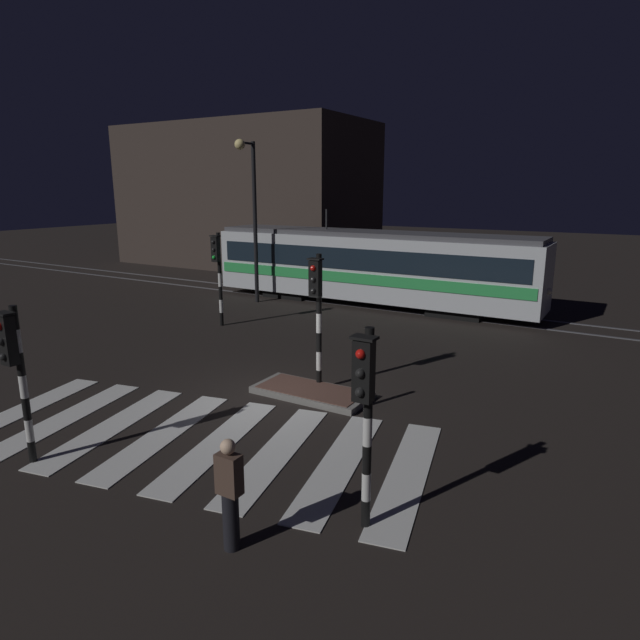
# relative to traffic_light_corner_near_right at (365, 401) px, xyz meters

# --- Properties ---
(ground_plane) EXTENTS (120.00, 120.00, 0.00)m
(ground_plane) POSITION_rel_traffic_light_corner_near_right_xyz_m (-4.46, 3.45, -2.09)
(ground_plane) COLOR black
(rail_near) EXTENTS (80.00, 0.12, 0.03)m
(rail_near) POSITION_rel_traffic_light_corner_near_right_xyz_m (-4.46, 14.36, -2.08)
(rail_near) COLOR #59595E
(rail_near) RESTS_ON ground
(rail_far) EXTENTS (80.00, 0.12, 0.03)m
(rail_far) POSITION_rel_traffic_light_corner_near_right_xyz_m (-4.46, 15.79, -2.08)
(rail_far) COLOR #59595E
(rail_far) RESTS_ON ground
(crosswalk_zebra) EXTENTS (10.45, 6.27, 0.02)m
(crosswalk_zebra) POSITION_rel_traffic_light_corner_near_right_xyz_m (-4.46, 0.94, -2.08)
(crosswalk_zebra) COLOR silver
(crosswalk_zebra) RESTS_ON ground
(traffic_island) EXTENTS (2.94, 1.30, 0.18)m
(traffic_island) POSITION_rel_traffic_light_corner_near_right_xyz_m (-3.58, 4.32, -2.00)
(traffic_island) COLOR slate
(traffic_island) RESTS_ON ground
(traffic_light_corner_near_right) EXTENTS (0.36, 0.42, 3.17)m
(traffic_light_corner_near_right) POSITION_rel_traffic_light_corner_near_right_xyz_m (0.00, 0.00, 0.00)
(traffic_light_corner_near_right) COLOR black
(traffic_light_corner_near_right) RESTS_ON ground
(traffic_light_corner_far_left) EXTENTS (0.36, 0.42, 3.50)m
(traffic_light_corner_far_left) POSITION_rel_traffic_light_corner_near_right_xyz_m (-10.28, 8.65, 0.22)
(traffic_light_corner_far_left) COLOR black
(traffic_light_corner_far_left) RESTS_ON ground
(traffic_light_median_centre) EXTENTS (0.36, 0.42, 3.51)m
(traffic_light_median_centre) POSITION_rel_traffic_light_corner_near_right_xyz_m (-3.67, 4.77, 0.22)
(traffic_light_median_centre) COLOR black
(traffic_light_median_centre) RESTS_ON ground
(traffic_light_kerb_mid_left) EXTENTS (0.36, 0.42, 3.05)m
(traffic_light_kerb_mid_left) POSITION_rel_traffic_light_corner_near_right_xyz_m (-6.34, -1.40, -0.08)
(traffic_light_kerb_mid_left) COLOR black
(traffic_light_kerb_mid_left) RESTS_ON ground
(street_lamp_trackside_left) EXTENTS (0.44, 1.21, 7.06)m
(street_lamp_trackside_left) POSITION_rel_traffic_light_corner_near_right_xyz_m (-11.81, 12.72, 2.40)
(street_lamp_trackside_left) COLOR black
(street_lamp_trackside_left) RESTS_ON ground
(tram) EXTENTS (14.97, 2.58, 4.15)m
(tram) POSITION_rel_traffic_light_corner_near_right_xyz_m (-7.15, 15.07, -0.35)
(tram) COLOR silver
(tram) RESTS_ON ground
(pedestrian_waiting_at_kerb) EXTENTS (0.36, 0.24, 1.71)m
(pedestrian_waiting_at_kerb) POSITION_rel_traffic_light_corner_near_right_xyz_m (-1.43, -1.37, -1.21)
(pedestrian_waiting_at_kerb) COLOR black
(pedestrian_waiting_at_kerb) RESTS_ON ground
(bollard_island_edge) EXTENTS (0.12, 0.12, 1.11)m
(bollard_island_edge) POSITION_rel_traffic_light_corner_near_right_xyz_m (-2.10, 4.38, -1.53)
(bollard_island_edge) COLOR black
(bollard_island_edge) RESTS_ON ground
(building_backdrop) EXTENTS (16.55, 8.00, 9.11)m
(building_backdrop) POSITION_rel_traffic_light_corner_near_right_xyz_m (-20.34, 23.20, 2.47)
(building_backdrop) COLOR #382D28
(building_backdrop) RESTS_ON ground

